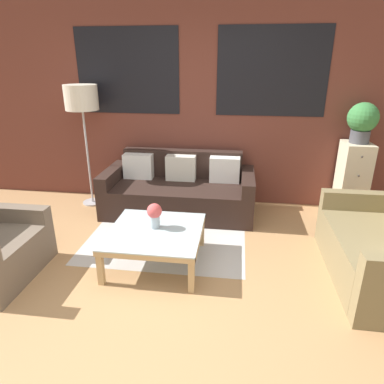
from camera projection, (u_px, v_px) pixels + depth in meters
The scene contains 9 objects.
ground_plane at pixel (163, 306), 2.89m from camera, with size 16.00×16.00×0.00m, color #AD7F51.
wall_back_brick at pixel (198, 102), 4.64m from camera, with size 8.40×0.09×2.80m.
rug at pixel (168, 235), 4.05m from camera, with size 1.81×1.52×0.00m.
couch_dark at pixel (179, 191), 4.62m from camera, with size 1.97×0.88×0.78m.
coffee_table at pixel (155, 235), 3.40m from camera, with size 0.91×0.91×0.37m.
floor_lamp at pixel (82, 101), 4.46m from camera, with size 0.43×0.43×1.65m.
drawer_cabinet at pixel (352, 180), 4.45m from camera, with size 0.34×0.43×0.97m.
potted_plant at pixel (363, 120), 4.17m from camera, with size 0.36×0.36×0.50m.
flower_vase at pixel (155, 214), 3.39m from camera, with size 0.15×0.15×0.26m.
Camera 1 is at (0.56, -2.30, 1.95)m, focal length 32.00 mm.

